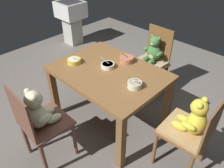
{
  "coord_description": "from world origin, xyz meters",
  "views": [
    {
      "loc": [
        1.41,
        -1.4,
        1.98
      ],
      "look_at": [
        0.0,
        0.05,
        0.51
      ],
      "focal_mm": 35.65,
      "sensor_mm": 36.0,
      "label": 1
    }
  ],
  "objects_px": {
    "dining_table": "(109,79)",
    "porridge_bowl_yellow_near_left": "(74,61)",
    "sink_basin": "(71,17)",
    "teddy_chair_near_right": "(192,126)",
    "teddy_chair_far_center": "(153,57)",
    "porridge_bowl_terracotta_far_center": "(126,59)",
    "porridge_bowl_cream_near_right": "(135,84)",
    "teddy_chair_near_front": "(38,116)",
    "porridge_bowl_white_center": "(108,65)"
  },
  "relations": [
    {
      "from": "teddy_chair_near_front",
      "to": "teddy_chair_near_right",
      "type": "distance_m",
      "value": 1.36
    },
    {
      "from": "porridge_bowl_white_center",
      "to": "porridge_bowl_cream_near_right",
      "type": "height_order",
      "value": "porridge_bowl_cream_near_right"
    },
    {
      "from": "porridge_bowl_cream_near_right",
      "to": "porridge_bowl_terracotta_far_center",
      "type": "height_order",
      "value": "porridge_bowl_terracotta_far_center"
    },
    {
      "from": "porridge_bowl_yellow_near_left",
      "to": "sink_basin",
      "type": "bearing_deg",
      "value": 144.15
    },
    {
      "from": "teddy_chair_near_front",
      "to": "sink_basin",
      "type": "relative_size",
      "value": 1.09
    },
    {
      "from": "teddy_chair_near_front",
      "to": "porridge_bowl_white_center",
      "type": "xyz_separation_m",
      "value": [
        0.01,
        0.87,
        0.15
      ]
    },
    {
      "from": "dining_table",
      "to": "porridge_bowl_yellow_near_left",
      "type": "height_order",
      "value": "porridge_bowl_yellow_near_left"
    },
    {
      "from": "porridge_bowl_cream_near_right",
      "to": "porridge_bowl_terracotta_far_center",
      "type": "relative_size",
      "value": 0.81
    },
    {
      "from": "teddy_chair_near_right",
      "to": "porridge_bowl_cream_near_right",
      "type": "bearing_deg",
      "value": 4.86
    },
    {
      "from": "teddy_chair_far_center",
      "to": "teddy_chair_near_front",
      "type": "bearing_deg",
      "value": -0.92
    },
    {
      "from": "porridge_bowl_yellow_near_left",
      "to": "porridge_bowl_terracotta_far_center",
      "type": "height_order",
      "value": "porridge_bowl_terracotta_far_center"
    },
    {
      "from": "teddy_chair_far_center",
      "to": "porridge_bowl_terracotta_far_center",
      "type": "relative_size",
      "value": 5.4
    },
    {
      "from": "porridge_bowl_yellow_near_left",
      "to": "sink_basin",
      "type": "height_order",
      "value": "porridge_bowl_yellow_near_left"
    },
    {
      "from": "dining_table",
      "to": "porridge_bowl_white_center",
      "type": "distance_m",
      "value": 0.15
    },
    {
      "from": "dining_table",
      "to": "teddy_chair_near_right",
      "type": "bearing_deg",
      "value": 2.7
    },
    {
      "from": "porridge_bowl_yellow_near_left",
      "to": "porridge_bowl_terracotta_far_center",
      "type": "distance_m",
      "value": 0.59
    },
    {
      "from": "porridge_bowl_cream_near_right",
      "to": "sink_basin",
      "type": "height_order",
      "value": "porridge_bowl_cream_near_right"
    },
    {
      "from": "porridge_bowl_white_center",
      "to": "porridge_bowl_terracotta_far_center",
      "type": "relative_size",
      "value": 0.89
    },
    {
      "from": "teddy_chair_near_right",
      "to": "porridge_bowl_terracotta_far_center",
      "type": "bearing_deg",
      "value": -16.04
    },
    {
      "from": "teddy_chair_far_center",
      "to": "teddy_chair_near_right",
      "type": "height_order",
      "value": "teddy_chair_far_center"
    },
    {
      "from": "porridge_bowl_cream_near_right",
      "to": "porridge_bowl_yellow_near_left",
      "type": "relative_size",
      "value": 0.89
    },
    {
      "from": "teddy_chair_far_center",
      "to": "teddy_chair_near_right",
      "type": "relative_size",
      "value": 1.06
    },
    {
      "from": "teddy_chair_far_center",
      "to": "porridge_bowl_white_center",
      "type": "distance_m",
      "value": 0.79
    },
    {
      "from": "teddy_chair_near_front",
      "to": "porridge_bowl_yellow_near_left",
      "type": "relative_size",
      "value": 5.78
    },
    {
      "from": "porridge_bowl_white_center",
      "to": "dining_table",
      "type": "bearing_deg",
      "value": -36.67
    },
    {
      "from": "porridge_bowl_cream_near_right",
      "to": "dining_table",
      "type": "bearing_deg",
      "value": 175.21
    },
    {
      "from": "teddy_chair_far_center",
      "to": "porridge_bowl_cream_near_right",
      "type": "distance_m",
      "value": 0.95
    },
    {
      "from": "teddy_chair_far_center",
      "to": "porridge_bowl_terracotta_far_center",
      "type": "height_order",
      "value": "teddy_chair_far_center"
    },
    {
      "from": "teddy_chair_near_right",
      "to": "porridge_bowl_yellow_near_left",
      "type": "distance_m",
      "value": 1.39
    },
    {
      "from": "teddy_chair_near_right",
      "to": "porridge_bowl_cream_near_right",
      "type": "xyz_separation_m",
      "value": [
        -0.59,
        -0.08,
        0.18
      ]
    },
    {
      "from": "dining_table",
      "to": "porridge_bowl_yellow_near_left",
      "type": "xyz_separation_m",
      "value": [
        -0.4,
        -0.15,
        0.13
      ]
    },
    {
      "from": "teddy_chair_near_front",
      "to": "porridge_bowl_cream_near_right",
      "type": "bearing_deg",
      "value": -27.97
    },
    {
      "from": "sink_basin",
      "to": "teddy_chair_near_right",
      "type": "bearing_deg",
      "value": -18.27
    },
    {
      "from": "porridge_bowl_cream_near_right",
      "to": "teddy_chair_near_right",
      "type": "bearing_deg",
      "value": 7.46
    },
    {
      "from": "teddy_chair_far_center",
      "to": "porridge_bowl_cream_near_right",
      "type": "relative_size",
      "value": 6.66
    },
    {
      "from": "teddy_chair_near_front",
      "to": "porridge_bowl_yellow_near_left",
      "type": "bearing_deg",
      "value": 27.2
    },
    {
      "from": "porridge_bowl_yellow_near_left",
      "to": "teddy_chair_far_center",
      "type": "bearing_deg",
      "value": 67.75
    },
    {
      "from": "teddy_chair_near_front",
      "to": "porridge_bowl_terracotta_far_center",
      "type": "relative_size",
      "value": 5.26
    },
    {
      "from": "porridge_bowl_cream_near_right",
      "to": "porridge_bowl_terracotta_far_center",
      "type": "bearing_deg",
      "value": 140.4
    },
    {
      "from": "dining_table",
      "to": "porridge_bowl_terracotta_far_center",
      "type": "distance_m",
      "value": 0.31
    },
    {
      "from": "teddy_chair_near_front",
      "to": "porridge_bowl_cream_near_right",
      "type": "xyz_separation_m",
      "value": [
        0.45,
        0.8,
        0.16
      ]
    },
    {
      "from": "teddy_chair_far_center",
      "to": "sink_basin",
      "type": "xyz_separation_m",
      "value": [
        -2.05,
        0.23,
        -0.02
      ]
    },
    {
      "from": "porridge_bowl_white_center",
      "to": "teddy_chair_far_center",
      "type": "bearing_deg",
      "value": 85.46
    },
    {
      "from": "dining_table",
      "to": "porridge_bowl_white_center",
      "type": "xyz_separation_m",
      "value": [
        -0.06,
        0.04,
        0.13
      ]
    },
    {
      "from": "porridge_bowl_cream_near_right",
      "to": "teddy_chair_far_center",
      "type": "bearing_deg",
      "value": 114.02
    },
    {
      "from": "porridge_bowl_yellow_near_left",
      "to": "sink_basin",
      "type": "xyz_separation_m",
      "value": [
        -1.65,
        1.2,
        -0.2
      ]
    },
    {
      "from": "sink_basin",
      "to": "porridge_bowl_yellow_near_left",
      "type": "bearing_deg",
      "value": -35.85
    },
    {
      "from": "dining_table",
      "to": "teddy_chair_far_center",
      "type": "xyz_separation_m",
      "value": [
        0.0,
        0.82,
        -0.05
      ]
    },
    {
      "from": "teddy_chair_far_center",
      "to": "porridge_bowl_white_center",
      "type": "relative_size",
      "value": 6.08
    },
    {
      "from": "porridge_bowl_yellow_near_left",
      "to": "sink_basin",
      "type": "distance_m",
      "value": 2.05
    }
  ]
}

